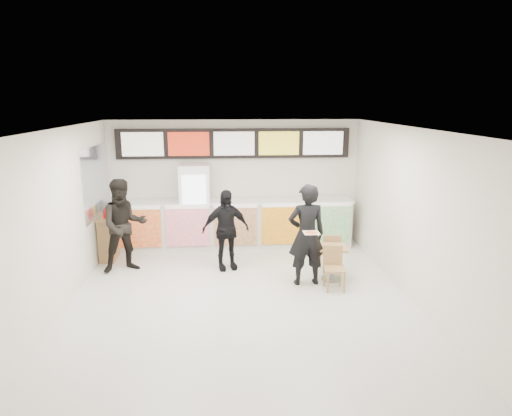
{
  "coord_description": "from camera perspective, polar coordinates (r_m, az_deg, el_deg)",
  "views": [
    {
      "loc": [
        -0.28,
        -7.42,
        3.45
      ],
      "look_at": [
        0.36,
        1.2,
        1.4
      ],
      "focal_mm": 32.0,
      "sensor_mm": 36.0,
      "label": 1
    }
  ],
  "objects": [
    {
      "name": "menu_board",
      "position": [
        10.88,
        -2.76,
        8.07
      ],
      "size": [
        5.5,
        0.14,
        0.7
      ],
      "color": "black",
      "rests_on": "wall_back"
    },
    {
      "name": "customer_mid",
      "position": [
        9.42,
        -3.82,
        -2.74
      ],
      "size": [
        1.06,
        0.64,
        1.69
      ],
      "primitive_type": "imported",
      "rotation": [
        0.0,
        0.0,
        0.25
      ],
      "color": "black",
      "rests_on": "floor"
    },
    {
      "name": "service_counter",
      "position": [
        10.9,
        -2.61,
        -1.96
      ],
      "size": [
        5.56,
        0.77,
        1.14
      ],
      "color": "silver",
      "rests_on": "floor"
    },
    {
      "name": "mirror_panel",
      "position": [
        10.37,
        -19.33,
        3.17
      ],
      "size": [
        0.01,
        2.0,
        1.5
      ],
      "primitive_type": "cube",
      "color": "#B2B7BF",
      "rests_on": "wall_left"
    },
    {
      "name": "pizza_slice",
      "position": [
        8.17,
        6.94,
        -3.03
      ],
      "size": [
        0.36,
        0.36,
        0.02
      ],
      "color": "beige",
      "rests_on": "customer_main"
    },
    {
      "name": "condiment_ledge",
      "position": [
        10.65,
        -17.88,
        -3.42
      ],
      "size": [
        0.35,
        0.86,
        1.15
      ],
      "color": "tan",
      "rests_on": "floor"
    },
    {
      "name": "drinks_fridge",
      "position": [
        10.83,
        -7.59,
        0.17
      ],
      "size": [
        0.7,
        0.67,
        2.0
      ],
      "color": "white",
      "rests_on": "floor"
    },
    {
      "name": "customer_main",
      "position": [
        8.65,
        6.34,
        -3.35
      ],
      "size": [
        0.75,
        0.52,
        1.95
      ],
      "primitive_type": "imported",
      "rotation": [
        0.0,
        0.0,
        3.23
      ],
      "color": "black",
      "rests_on": "floor"
    },
    {
      "name": "wall_right",
      "position": [
        8.34,
        19.06,
        -0.9
      ],
      "size": [
        0.0,
        7.0,
        7.0
      ],
      "primitive_type": "plane",
      "rotation": [
        1.57,
        0.0,
        -1.57
      ],
      "color": "silver",
      "rests_on": "floor"
    },
    {
      "name": "wall_back",
      "position": [
        11.1,
        -2.72,
        3.22
      ],
      "size": [
        6.0,
        0.0,
        6.0
      ],
      "primitive_type": "plane",
      "rotation": [
        1.57,
        0.0,
        0.0
      ],
      "color": "silver",
      "rests_on": "floor"
    },
    {
      "name": "wall_left",
      "position": [
        8.14,
        -23.62,
        -1.65
      ],
      "size": [
        0.0,
        7.0,
        7.0
      ],
      "primitive_type": "plane",
      "rotation": [
        1.57,
        0.0,
        1.57
      ],
      "color": "silver",
      "rests_on": "floor"
    },
    {
      "name": "floor",
      "position": [
        8.19,
        -1.91,
        -11.57
      ],
      "size": [
        7.0,
        7.0,
        0.0
      ],
      "primitive_type": "plane",
      "color": "beige",
      "rests_on": "ground"
    },
    {
      "name": "customer_left",
      "position": [
        9.64,
        -16.18,
        -2.14
      ],
      "size": [
        1.13,
        1.01,
        1.92
      ],
      "primitive_type": "imported",
      "rotation": [
        0.0,
        0.0,
        0.35
      ],
      "color": "black",
      "rests_on": "floor"
    },
    {
      "name": "cafe_table",
      "position": [
        9.07,
        9.51,
        -6.02
      ],
      "size": [
        0.61,
        1.42,
        0.81
      ],
      "rotation": [
        0.0,
        0.0,
        -0.14
      ],
      "color": "tan",
      "rests_on": "floor"
    },
    {
      "name": "ceiling",
      "position": [
        7.44,
        -2.09,
        9.89
      ],
      "size": [
        7.0,
        7.0,
        0.0
      ],
      "primitive_type": "plane",
      "rotation": [
        3.14,
        0.0,
        0.0
      ],
      "color": "white",
      "rests_on": "wall_back"
    }
  ]
}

